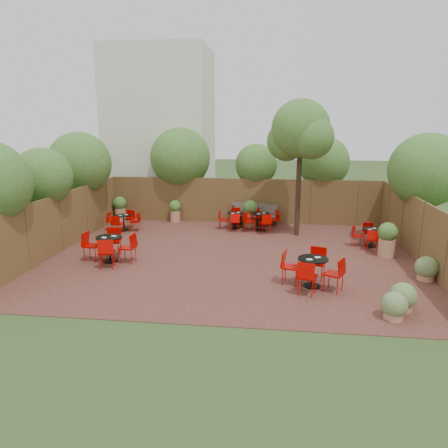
# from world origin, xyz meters

# --- Properties ---
(ground) EXTENTS (80.00, 80.00, 0.00)m
(ground) POSITION_xyz_m (0.00, 0.00, 0.00)
(ground) COLOR #354F23
(ground) RESTS_ON ground
(courtyard_paving) EXTENTS (12.00, 10.00, 0.02)m
(courtyard_paving) POSITION_xyz_m (0.00, 0.00, 0.01)
(courtyard_paving) COLOR #3B1E18
(courtyard_paving) RESTS_ON ground
(fence_back) EXTENTS (12.00, 0.08, 2.00)m
(fence_back) POSITION_xyz_m (0.00, 5.00, 1.00)
(fence_back) COLOR brown
(fence_back) RESTS_ON ground
(fence_left) EXTENTS (0.08, 10.00, 2.00)m
(fence_left) POSITION_xyz_m (-6.00, 0.00, 1.00)
(fence_left) COLOR brown
(fence_left) RESTS_ON ground
(fence_right) EXTENTS (0.08, 10.00, 2.00)m
(fence_right) POSITION_xyz_m (6.00, 0.00, 1.00)
(fence_right) COLOR brown
(fence_right) RESTS_ON ground
(neighbour_building) EXTENTS (5.00, 4.00, 8.00)m
(neighbour_building) POSITION_xyz_m (-4.50, 8.00, 4.00)
(neighbour_building) COLOR silver
(neighbour_building) RESTS_ON ground
(overhang_foliage) EXTENTS (15.80, 10.78, 2.76)m
(overhang_foliage) POSITION_xyz_m (-1.67, 2.89, 2.74)
(overhang_foliage) COLOR #3B6A22
(overhang_foliage) RESTS_ON ground
(courtyard_tree) EXTENTS (2.49, 2.39, 5.26)m
(courtyard_tree) POSITION_xyz_m (2.27, 3.03, 3.99)
(courtyard_tree) COLOR black
(courtyard_tree) RESTS_ON courtyard_paving
(park_bench_left) EXTENTS (1.56, 0.53, 0.96)m
(park_bench_left) POSITION_xyz_m (0.27, 4.63, 0.51)
(park_bench_left) COLOR brown
(park_bench_left) RESTS_ON courtyard_paving
(park_bench_right) EXTENTS (1.47, 0.54, 0.90)m
(park_bench_right) POSITION_xyz_m (0.78, 4.62, 0.48)
(park_bench_right) COLOR brown
(park_bench_right) RESTS_ON courtyard_paving
(bistro_tables) EXTENTS (11.05, 7.76, 0.95)m
(bistro_tables) POSITION_xyz_m (-0.27, 0.88, 0.45)
(bistro_tables) COLOR black
(bistro_tables) RESTS_ON courtyard_paving
(planters) EXTENTS (11.40, 4.68, 1.16)m
(planters) POSITION_xyz_m (-0.39, 3.39, 0.62)
(planters) COLOR #A97654
(planters) RESTS_ON courtyard_paving
(low_shrubs) EXTENTS (2.18, 3.26, 0.69)m
(low_shrubs) POSITION_xyz_m (4.81, -3.02, 0.34)
(low_shrubs) COLOR #A97654
(low_shrubs) RESTS_ON courtyard_paving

